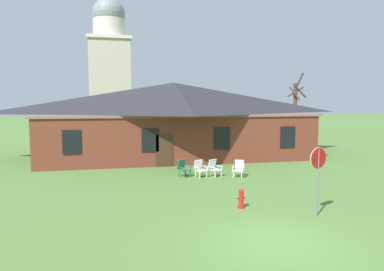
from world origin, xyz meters
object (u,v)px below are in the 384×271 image
(stop_sign, at_px, (318,167))
(lawn_chair_by_porch, at_px, (183,168))
(lawn_chair_near_door, at_px, (200,168))
(lawn_chair_middle, at_px, (239,168))
(fire_hydrant, at_px, (241,199))
(lawn_chair_left_end, at_px, (214,168))

(stop_sign, distance_m, lawn_chair_by_porch, 8.81)
(lawn_chair_near_door, height_order, lawn_chair_middle, same)
(stop_sign, xyz_separation_m, fire_hydrant, (-2.43, 1.50, -1.46))
(stop_sign, distance_m, lawn_chair_near_door, 8.17)
(lawn_chair_left_end, bearing_deg, lawn_chair_middle, -20.45)
(lawn_chair_by_porch, bearing_deg, stop_sign, -66.41)
(lawn_chair_near_door, relative_size, lawn_chair_left_end, 1.00)
(lawn_chair_near_door, height_order, lawn_chair_left_end, same)
(lawn_chair_left_end, bearing_deg, stop_sign, -76.98)
(stop_sign, relative_size, lawn_chair_middle, 2.69)
(lawn_chair_left_end, bearing_deg, lawn_chair_near_door, 179.83)
(fire_hydrant, bearing_deg, lawn_chair_left_end, 83.82)
(lawn_chair_near_door, bearing_deg, lawn_chair_left_end, -0.17)
(lawn_chair_near_door, distance_m, fire_hydrant, 6.13)
(fire_hydrant, bearing_deg, lawn_chair_by_porch, 99.28)
(stop_sign, height_order, lawn_chair_left_end, stop_sign)
(stop_sign, distance_m, lawn_chair_middle, 7.28)
(lawn_chair_left_end, height_order, lawn_chair_middle, same)
(stop_sign, distance_m, fire_hydrant, 3.20)
(stop_sign, height_order, lawn_chair_middle, stop_sign)
(lawn_chair_left_end, distance_m, fire_hydrant, 6.16)
(stop_sign, relative_size, lawn_chair_by_porch, 2.69)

